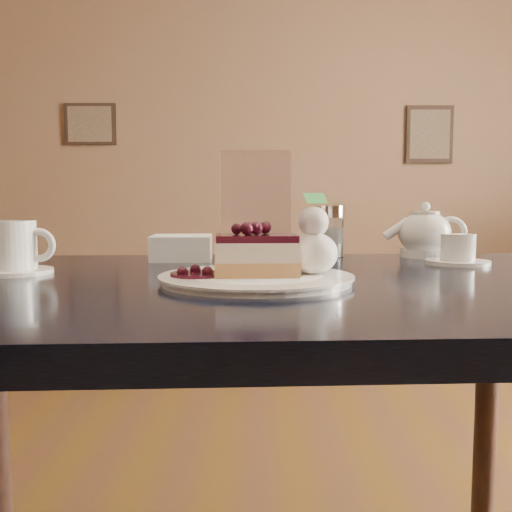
{
  "coord_description": "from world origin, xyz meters",
  "views": [
    {
      "loc": [
        0.14,
        -0.65,
        0.95
      ],
      "look_at": [
        0.14,
        0.18,
        0.87
      ],
      "focal_mm": 40.0,
      "sensor_mm": 36.0,
      "label": 1
    }
  ],
  "objects_px": {
    "dessert_plate": "(256,279)",
    "cheesecake_slice": "(256,255)",
    "tea_set": "(430,238)",
    "coffee_set": "(13,250)",
    "main_table": "(255,328)"
  },
  "relations": [
    {
      "from": "main_table",
      "to": "coffee_set",
      "type": "distance_m",
      "value": 0.46
    },
    {
      "from": "main_table",
      "to": "dessert_plate",
      "type": "bearing_deg",
      "value": -90.0
    },
    {
      "from": "dessert_plate",
      "to": "tea_set",
      "type": "bearing_deg",
      "value": 45.08
    },
    {
      "from": "cheesecake_slice",
      "to": "tea_set",
      "type": "relative_size",
      "value": 0.49
    },
    {
      "from": "cheesecake_slice",
      "to": "coffee_set",
      "type": "relative_size",
      "value": 0.9
    },
    {
      "from": "dessert_plate",
      "to": "tea_set",
      "type": "height_order",
      "value": "tea_set"
    },
    {
      "from": "main_table",
      "to": "cheesecake_slice",
      "type": "distance_m",
      "value": 0.14
    },
    {
      "from": "main_table",
      "to": "coffee_set",
      "type": "bearing_deg",
      "value": 168.73
    },
    {
      "from": "coffee_set",
      "to": "dessert_plate",
      "type": "bearing_deg",
      "value": -14.76
    },
    {
      "from": "dessert_plate",
      "to": "cheesecake_slice",
      "type": "height_order",
      "value": "cheesecake_slice"
    },
    {
      "from": "coffee_set",
      "to": "main_table",
      "type": "bearing_deg",
      "value": -7.97
    },
    {
      "from": "main_table",
      "to": "cheesecake_slice",
      "type": "xyz_separation_m",
      "value": [
        0.0,
        -0.05,
        0.13
      ]
    },
    {
      "from": "main_table",
      "to": "cheesecake_slice",
      "type": "bearing_deg",
      "value": -90.0
    },
    {
      "from": "main_table",
      "to": "dessert_plate",
      "type": "xyz_separation_m",
      "value": [
        0.0,
        -0.05,
        0.09
      ]
    },
    {
      "from": "main_table",
      "to": "tea_set",
      "type": "relative_size",
      "value": 4.91
    }
  ]
}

